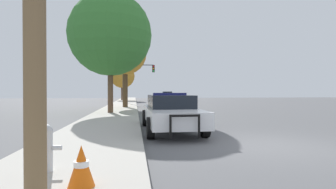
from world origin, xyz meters
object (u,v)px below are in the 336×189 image
fire_hydrant (46,146)px  tree_sidewalk_far (123,76)px  traffic_light (136,75)px  tree_sidewalk_near (110,35)px  traffic_cone (81,166)px  police_car (170,111)px  car_background_distant (167,96)px  tree_sidewalk_mid (125,54)px

fire_hydrant → tree_sidewalk_far: tree_sidewalk_far is taller
traffic_light → tree_sidewalk_near: bearing=-97.0°
tree_sidewalk_near → traffic_cone: 14.64m
traffic_cone → police_car: bearing=70.6°
fire_hydrant → tree_sidewalk_near: (-0.03, 12.93, 4.75)m
police_car → car_background_distant: size_ratio=1.35×
tree_sidewalk_far → traffic_cone: (1.14, -39.39, -3.61)m
police_car → car_background_distant: car_background_distant is taller
police_car → tree_sidewalk_far: (-3.34, 33.16, 3.29)m
fire_hydrant → tree_sidewalk_mid: tree_sidewalk_mid is taller
traffic_light → tree_sidewalk_mid: (-1.07, -8.71, 1.35)m
fire_hydrant → tree_sidewalk_near: size_ratio=0.10×
traffic_light → tree_sidewalk_near: (-1.83, -14.98, 1.72)m
tree_sidewalk_mid → tree_sidewalk_far: bearing=93.3°
tree_sidewalk_near → tree_sidewalk_far: 25.64m
police_car → tree_sidewalk_mid: size_ratio=0.80×
traffic_light → tree_sidewalk_far: bearing=101.5°
police_car → fire_hydrant: bearing=60.5°
police_car → traffic_cone: 6.61m
traffic_light → tree_sidewalk_near: size_ratio=0.61×
car_background_distant → tree_sidewalk_far: (-7.56, -1.93, 3.24)m
police_car → traffic_light: (-1.17, 22.53, 2.85)m
fire_hydrant → traffic_light: traffic_light is taller
fire_hydrant → tree_sidewalk_mid: (0.73, 19.19, 4.38)m
car_background_distant → traffic_cone: size_ratio=6.50×
tree_sidewalk_near → traffic_cone: size_ratio=12.87×
tree_sidewalk_near → car_background_distant: bearing=75.3°
fire_hydrant → tree_sidewalk_mid: bearing=87.8°
traffic_cone → tree_sidewalk_far: bearing=91.7°
tree_sidewalk_near → tree_sidewalk_far: (-0.34, 25.61, -1.28)m
fire_hydrant → traffic_cone: (0.77, -0.85, -0.13)m
police_car → tree_sidewalk_mid: 14.61m
tree_sidewalk_mid → tree_sidewalk_far: 19.39m
traffic_light → traffic_cone: bearing=-92.0°
tree_sidewalk_mid → tree_sidewalk_far: (-1.10, 19.34, -0.90)m
fire_hydrant → car_background_distant: 41.10m
car_background_distant → traffic_cone: car_background_distant is taller
traffic_light → tree_sidewalk_mid: tree_sidewalk_mid is taller
tree_sidewalk_far → car_background_distant: bearing=14.3°
fire_hydrant → traffic_light: size_ratio=0.17×
car_background_distant → tree_sidewalk_mid: 22.62m
fire_hydrant → traffic_cone: fire_hydrant is taller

